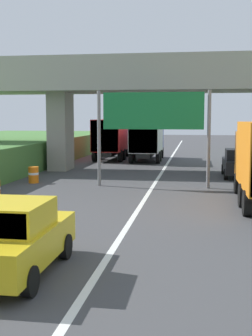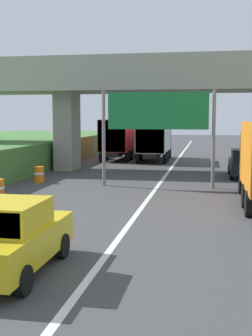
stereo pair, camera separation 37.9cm
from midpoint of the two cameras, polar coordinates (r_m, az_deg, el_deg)
name	(u,v)px [view 2 (the right image)]	position (r m, az deg, el deg)	size (l,w,h in m)	color
lane_centre_stripe	(157,188)	(23.65, 4.31, -2.46)	(0.20, 96.73, 0.01)	white
overpass_bridge	(169,87)	(30.50, 5.82, 10.10)	(40.00, 4.80, 7.51)	#9E998E
overhead_highway_sign	(158,117)	(23.60, 4.44, 6.44)	(5.88, 0.18, 5.01)	slate
truck_blue	(155,138)	(38.13, 3.93, 3.81)	(2.44, 7.30, 3.44)	black
truck_red	(120,137)	(39.38, -0.50, 3.90)	(2.44, 7.30, 3.44)	black
car_black	(245,164)	(28.38, 15.04, 0.55)	(1.86, 4.10, 1.72)	black
car_yellow	(10,237)	(10.97, -13.33, -8.44)	(1.86, 4.10, 1.72)	gold
construction_barrel_4	(39,174)	(25.79, -10.44, -0.80)	(0.57, 0.57, 0.90)	orange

